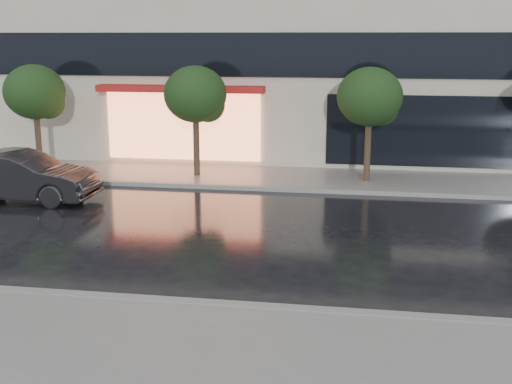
# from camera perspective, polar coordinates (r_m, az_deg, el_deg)

# --- Properties ---
(ground) EXTENTS (120.00, 120.00, 0.00)m
(ground) POSITION_cam_1_polar(r_m,az_deg,el_deg) (13.16, -3.19, -8.55)
(ground) COLOR black
(ground) RESTS_ON ground
(sidewalk_near) EXTENTS (60.00, 4.50, 0.12)m
(sidewalk_near) POSITION_cam_1_polar(r_m,az_deg,el_deg) (10.29, -7.13, -14.98)
(sidewalk_near) COLOR slate
(sidewalk_near) RESTS_ON ground
(sidewalk_far) EXTENTS (60.00, 3.50, 0.12)m
(sidewalk_far) POSITION_cam_1_polar(r_m,az_deg,el_deg) (22.84, 2.22, 1.27)
(sidewalk_far) COLOR slate
(sidewalk_far) RESTS_ON ground
(curb_near) EXTENTS (60.00, 0.25, 0.14)m
(curb_near) POSITION_cam_1_polar(r_m,az_deg,el_deg) (12.24, -4.19, -9.99)
(curb_near) COLOR gray
(curb_near) RESTS_ON ground
(curb_far) EXTENTS (60.00, 0.25, 0.14)m
(curb_far) POSITION_cam_1_polar(r_m,az_deg,el_deg) (21.14, 1.65, 0.28)
(curb_far) COLOR gray
(curb_far) RESTS_ON ground
(tree_far_west) EXTENTS (2.20, 2.20, 3.99)m
(tree_far_west) POSITION_cam_1_polar(r_m,az_deg,el_deg) (24.87, -18.92, 8.24)
(tree_far_west) COLOR #33261C
(tree_far_west) RESTS_ON ground
(tree_mid_west) EXTENTS (2.20, 2.20, 3.99)m
(tree_mid_west) POSITION_cam_1_polar(r_m,az_deg,el_deg) (22.71, -5.25, 8.46)
(tree_mid_west) COLOR #33261C
(tree_mid_west) RESTS_ON ground
(tree_mid_east) EXTENTS (2.20, 2.20, 3.99)m
(tree_mid_east) POSITION_cam_1_polar(r_m,az_deg,el_deg) (22.03, 10.23, 8.14)
(tree_mid_east) COLOR #33261C
(tree_mid_east) RESTS_ON ground
(parked_car) EXTENTS (4.69, 1.70, 1.54)m
(parked_car) POSITION_cam_1_polar(r_m,az_deg,el_deg) (21.01, -20.16, 1.31)
(parked_car) COLOR black
(parked_car) RESTS_ON ground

